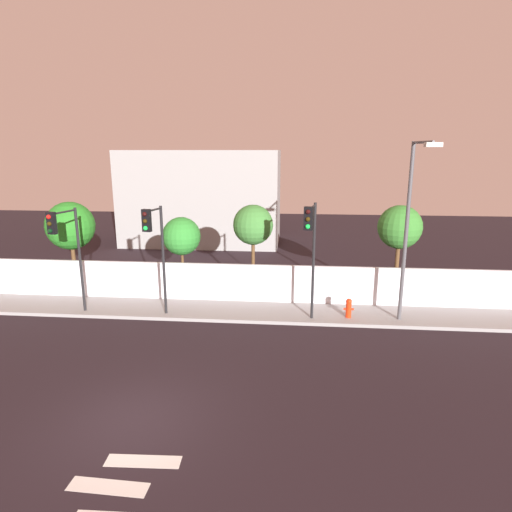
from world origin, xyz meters
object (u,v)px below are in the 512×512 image
roadside_tree_midright (253,225)px  traffic_light_center (65,240)px  street_lamp_curbside (410,220)px  roadside_tree_midleft (181,236)px  roadside_tree_leftmost (70,226)px  traffic_light_right (155,239)px  fire_hydrant (349,307)px  roadside_tree_rightmost (400,228)px  traffic_light_left (311,239)px

roadside_tree_midright → traffic_light_center: bearing=-152.1°
traffic_light_center → street_lamp_curbside: size_ratio=0.63×
roadside_tree_midleft → traffic_light_center: bearing=-134.3°
roadside_tree_leftmost → street_lamp_curbside: bearing=-11.5°
street_lamp_curbside → roadside_tree_midleft: bearing=162.3°
traffic_light_right → roadside_tree_leftmost: size_ratio=1.02×
traffic_light_center → fire_hydrant: bearing=4.6°
fire_hydrant → roadside_tree_midleft: size_ratio=0.21×
fire_hydrant → roadside_tree_rightmost: roadside_tree_rightmost is taller
traffic_light_left → fire_hydrant: traffic_light_left is taller
roadside_tree_leftmost → roadside_tree_midright: bearing=-0.0°
traffic_light_center → roadside_tree_midleft: 5.61m
roadside_tree_midleft → traffic_light_left: bearing=-32.0°
traffic_light_center → roadside_tree_midleft: bearing=45.7°
traffic_light_left → roadside_tree_rightmost: bearing=42.1°
traffic_light_left → fire_hydrant: 3.75m
traffic_light_left → roadside_tree_rightmost: size_ratio=1.07×
traffic_light_left → traffic_light_center: size_ratio=1.07×
street_lamp_curbside → traffic_light_left: bearing=-170.3°
roadside_tree_midright → roadside_tree_rightmost: roadside_tree_rightmost is taller
traffic_light_center → roadside_tree_midright: (7.53, 3.99, 0.04)m
fire_hydrant → roadside_tree_leftmost: 14.48m
traffic_light_left → roadside_tree_leftmost: 12.76m
fire_hydrant → roadside_tree_midright: bearing=145.7°
traffic_light_right → roadside_tree_midright: size_ratio=1.03×
traffic_light_left → roadside_tree_leftmost: (-12.12, 3.95, -0.36)m
roadside_tree_leftmost → roadside_tree_rightmost: bearing=-0.0°
traffic_light_right → street_lamp_curbside: size_ratio=0.65×
fire_hydrant → traffic_light_center: bearing=-175.4°
traffic_light_left → roadside_tree_midright: bearing=124.3°
traffic_light_left → roadside_tree_midright: 4.79m
fire_hydrant → roadside_tree_midright: size_ratio=0.18×
traffic_light_right → roadside_tree_rightmost: bearing=19.6°
traffic_light_left → street_lamp_curbside: size_ratio=0.67×
traffic_light_left → traffic_light_center: bearing=-179.8°
roadside_tree_midleft → roadside_tree_midright: 3.68m
roadside_tree_leftmost → roadside_tree_rightmost: 16.49m
traffic_light_center → roadside_tree_midleft: size_ratio=1.18×
traffic_light_right → roadside_tree_rightmost: traffic_light_right is taller
traffic_light_center → roadside_tree_rightmost: size_ratio=1.00×
traffic_light_center → traffic_light_right: bearing=2.3°
traffic_light_left → street_lamp_curbside: 4.05m
street_lamp_curbside → roadside_tree_midright: street_lamp_curbside is taller
street_lamp_curbside → fire_hydrant: (-2.19, 0.25, -3.87)m
traffic_light_center → roadside_tree_rightmost: (14.59, 3.99, 0.04)m
roadside_tree_leftmost → traffic_light_right: bearing=-34.0°
roadside_tree_midright → roadside_tree_leftmost: bearing=180.0°
street_lamp_curbside → roadside_tree_midleft: street_lamp_curbside is taller
fire_hydrant → traffic_light_left: bearing=-152.3°
traffic_light_right → fire_hydrant: size_ratio=5.63×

